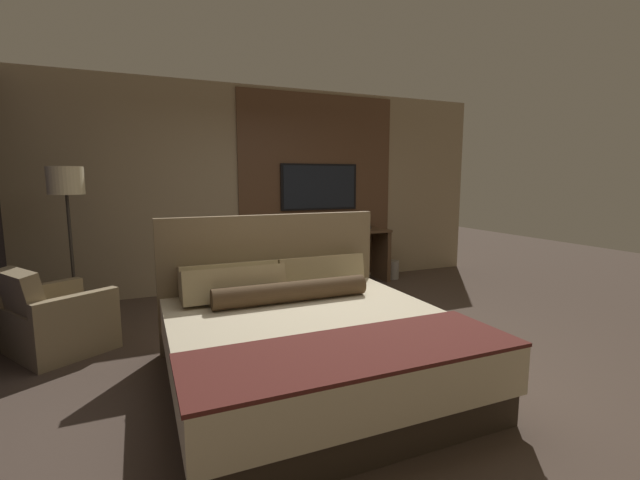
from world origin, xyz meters
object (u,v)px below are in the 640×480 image
(desk, at_px, (325,248))
(waste_bin, at_px, (392,270))
(vase_tall, at_px, (368,220))
(floor_lamp, at_px, (67,193))
(bed, at_px, (307,340))
(armchair_by_window, at_px, (57,322))
(book, at_px, (311,231))
(desk_chair, at_px, (335,255))
(tv, at_px, (319,187))

(desk, relative_size, waste_bin, 6.77)
(desk, relative_size, vase_tall, 7.43)
(floor_lamp, relative_size, vase_tall, 6.51)
(bed, height_order, armchair_by_window, bed)
(floor_lamp, bearing_deg, desk, 11.04)
(desk, bearing_deg, book, -177.70)
(desk_chair, xyz_separation_m, book, (-0.11, 0.59, 0.27))
(desk, bearing_deg, vase_tall, -1.68)
(armchair_by_window, distance_m, vase_tall, 4.17)
(book, bearing_deg, bed, -112.44)
(tv, bearing_deg, waste_bin, -15.27)
(bed, distance_m, armchair_by_window, 2.32)
(floor_lamp, relative_size, book, 7.21)
(armchair_by_window, xyz_separation_m, book, (2.97, 1.32, 0.53))
(floor_lamp, height_order, vase_tall, floor_lamp)
(vase_tall, height_order, waste_bin, vase_tall)
(desk_chair, distance_m, book, 0.65)
(tv, bearing_deg, book, -136.01)
(desk, distance_m, armchair_by_window, 3.48)
(desk, relative_size, book, 8.23)
(desk, xyz_separation_m, tv, (0.00, 0.22, 0.88))
(tv, relative_size, armchair_by_window, 1.19)
(bed, height_order, vase_tall, bed)
(armchair_by_window, distance_m, book, 3.29)
(book, bearing_deg, armchair_by_window, -156.04)
(floor_lamp, relative_size, waste_bin, 5.93)
(armchair_by_window, distance_m, floor_lamp, 1.33)
(tv, xyz_separation_m, floor_lamp, (-3.14, -0.83, -0.03))
(desk_chair, relative_size, floor_lamp, 0.54)
(armchair_by_window, bearing_deg, tv, -96.37)
(desk_chair, xyz_separation_m, vase_tall, (0.83, 0.57, 0.38))
(tv, xyz_separation_m, armchair_by_window, (-3.20, -1.54, -1.14))
(armchair_by_window, relative_size, waste_bin, 3.59)
(tv, bearing_deg, vase_tall, -18.66)
(vase_tall, distance_m, waste_bin, 0.87)
(bed, distance_m, floor_lamp, 2.96)
(armchair_by_window, height_order, vase_tall, vase_tall)
(desk, xyz_separation_m, floor_lamp, (-3.14, -0.61, 0.85))
(armchair_by_window, bearing_deg, desk, -99.58)
(tv, xyz_separation_m, book, (-0.23, -0.23, -0.61))
(desk, bearing_deg, tv, 90.00)
(book, bearing_deg, vase_tall, -0.68)
(tv, height_order, vase_tall, tv)
(desk, height_order, armchair_by_window, armchair_by_window)
(tv, bearing_deg, desk_chair, -98.82)
(bed, bearing_deg, book, 67.56)
(armchair_by_window, xyz_separation_m, vase_tall, (3.90, 1.31, 0.65))
(desk, relative_size, armchair_by_window, 1.89)
(floor_lamp, distance_m, vase_tall, 3.91)
(bed, distance_m, tv, 3.42)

